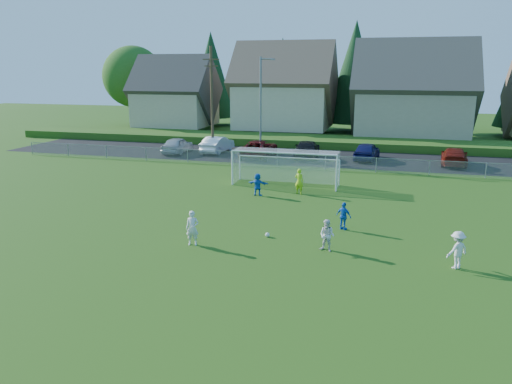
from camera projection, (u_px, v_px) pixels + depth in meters
The scene contains 22 objects.
ground at pixel (204, 271), 20.38m from camera, with size 160.00×160.00×0.00m, color #193D0C.
asphalt_lot at pixel (312, 157), 46.11m from camera, with size 60.00×60.00×0.00m, color black.
grass_embankment at pixel (323, 142), 53.03m from camera, with size 70.00×6.00×0.80m, color #1E420F.
soccer_ball at pixel (267, 235), 24.45m from camera, with size 0.22×0.22×0.22m, color white.
player_white_a at pixel (192, 228), 23.20m from camera, with size 0.60×0.39×1.64m, color silver.
player_white_b at pixel (327, 236), 22.43m from camera, with size 0.71×0.56×1.47m, color silver.
player_white_c at pixel (457, 250), 20.49m from camera, with size 1.03×0.59×1.60m, color silver.
player_blue_a at pixel (344, 216), 25.41m from camera, with size 0.84×0.35×1.44m, color blue.
player_blue_b at pixel (258, 184), 32.23m from camera, with size 1.36×0.43×1.46m, color blue.
goalkeeper at pixel (299, 181), 32.58m from camera, with size 0.62×0.40×1.69m, color #A4DB19.
car_a at pixel (177, 145), 48.15m from camera, with size 1.83×4.55×1.55m, color #B0B4B8.
car_b at pixel (217, 144), 48.48m from camera, with size 1.68×4.82×1.59m, color white.
car_c at pixel (259, 149), 45.95m from camera, with size 2.64×5.72×1.59m, color #5A0A0D.
car_d at pixel (307, 149), 45.64m from camera, with size 2.22×5.46×1.58m, color black.
car_e at pixel (367, 151), 44.66m from camera, with size 1.87×4.65×1.58m, color #161850.
car_g at pixel (454, 156), 42.26m from camera, with size 2.08×5.13×1.49m, color maroon.
soccer_goal at pixel (286, 162), 35.00m from camera, with size 7.42×1.90×2.50m.
chainlink_fence at pixel (301, 161), 40.81m from camera, with size 52.06×0.06×1.20m.
streetlight at pixel (261, 105), 44.66m from camera, with size 1.38×0.18×9.00m.
utility_pole at pixel (212, 99), 46.82m from camera, with size 1.60×0.26×10.00m.
houses_row at pixel (351, 74), 57.82m from camera, with size 53.90×11.45×13.27m.
tree_row at pixel (347, 77), 64.03m from camera, with size 65.98×12.36×13.80m.
Camera 1 is at (7.04, -17.75, 8.10)m, focal length 35.00 mm.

